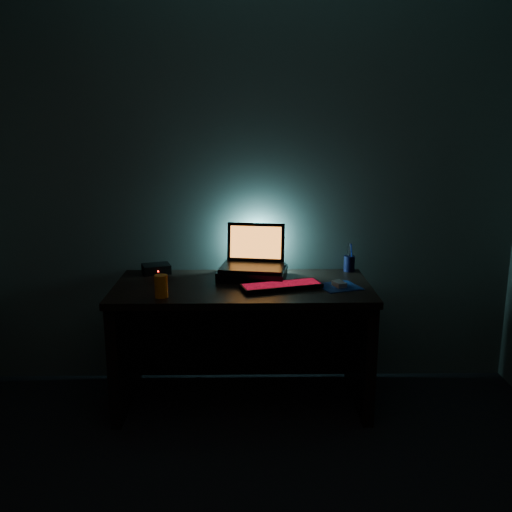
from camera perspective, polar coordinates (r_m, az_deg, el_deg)
The scene contains 10 objects.
room at distance 1.65m, azimuth -1.88°, elevation -1.97°, with size 3.50×4.00×2.50m.
desk at distance 3.47m, azimuth -1.34°, elevation -6.73°, with size 1.50×0.70×0.75m.
riser at distance 3.47m, azimuth -0.34°, elevation -1.75°, with size 0.40×0.30×0.06m, color black.
laptop at distance 3.50m, azimuth -0.21°, elevation -0.11°, with size 0.42×0.34×0.26m.
keyboard at distance 3.27m, azimuth 2.55°, elevation -3.02°, with size 0.49×0.27×0.03m.
mousepad at distance 3.33m, azimuth 8.30°, elevation -3.05°, with size 0.22×0.20×0.00m, color navy.
mouse at distance 3.33m, azimuth 8.31°, elevation -2.79°, with size 0.05×0.09×0.03m, color gray.
pen_cup at distance 3.68m, azimuth 9.31°, elevation -0.75°, with size 0.07×0.07×0.10m, color black.
juice_glass at distance 3.14m, azimuth -9.45°, elevation -2.99°, with size 0.07×0.07×0.12m, color orange.
router at distance 3.65m, azimuth -9.94°, elevation -1.27°, with size 0.20×0.18×0.06m.
Camera 1 is at (0.03, -1.59, 1.69)m, focal length 40.00 mm.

